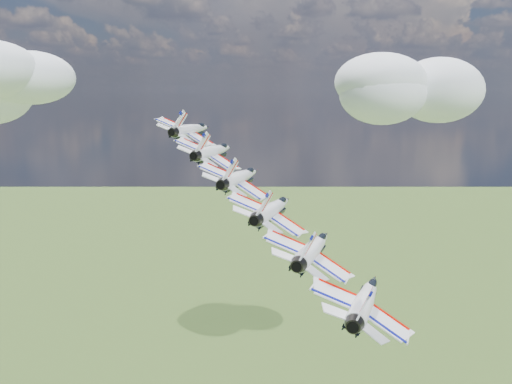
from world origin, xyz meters
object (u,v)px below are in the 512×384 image
(jet_2, at_px, (241,177))
(jet_4, at_px, (314,248))
(jet_0, at_px, (192,129))
(jet_3, at_px, (273,209))
(jet_1, at_px, (214,151))
(jet_5, at_px, (366,299))

(jet_2, height_order, jet_4, jet_2)
(jet_0, relative_size, jet_4, 1.00)
(jet_0, distance_m, jet_2, 22.46)
(jet_4, bearing_deg, jet_0, 136.19)
(jet_3, bearing_deg, jet_1, 136.19)
(jet_0, height_order, jet_5, jet_0)
(jet_0, bearing_deg, jet_4, -43.81)
(jet_3, bearing_deg, jet_5, -43.81)
(jet_0, bearing_deg, jet_2, -43.81)
(jet_3, bearing_deg, jet_4, -43.81)
(jet_0, height_order, jet_3, jet_0)
(jet_4, xyz_separation_m, jet_5, (7.64, -7.62, -3.11))
(jet_1, bearing_deg, jet_5, -43.81)
(jet_2, height_order, jet_3, jet_2)
(jet_5, bearing_deg, jet_1, 136.19)
(jet_1, bearing_deg, jet_3, -43.81)
(jet_1, xyz_separation_m, jet_5, (30.57, -30.48, -12.42))
(jet_1, bearing_deg, jet_4, -43.81)
(jet_0, height_order, jet_1, jet_0)
(jet_1, height_order, jet_2, jet_1)
(jet_1, xyz_separation_m, jet_2, (7.64, -7.62, -3.11))
(jet_4, bearing_deg, jet_3, 136.19)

